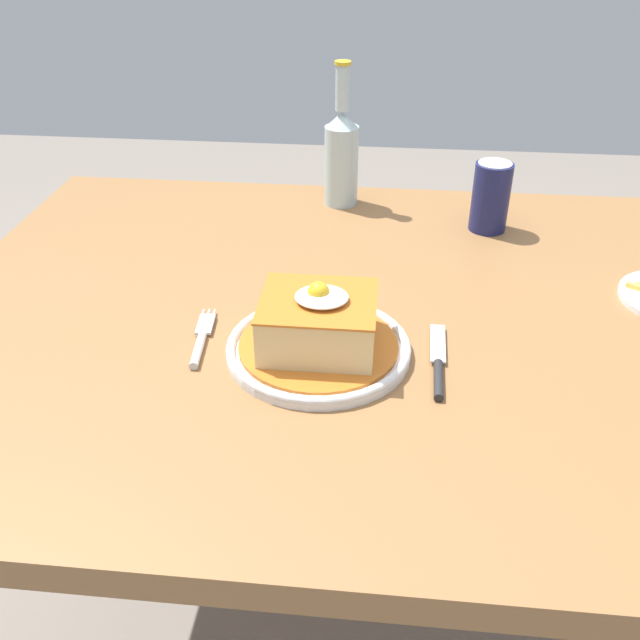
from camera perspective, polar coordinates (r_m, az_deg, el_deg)
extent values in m
plane|color=slate|center=(1.55, 2.20, -23.21)|extent=(6.00, 6.00, 0.00)
cube|color=olive|center=(1.05, 3.01, -0.06)|extent=(1.27, 0.97, 0.04)
cylinder|color=olive|center=(1.69, -15.63, -2.42)|extent=(0.07, 0.07, 0.70)
cylinder|color=olive|center=(1.67, 22.92, -4.53)|extent=(0.07, 0.07, 0.70)
cylinder|color=white|center=(0.94, -0.13, -2.46)|extent=(0.24, 0.24, 0.01)
torus|color=white|center=(0.93, -0.13, -2.09)|extent=(0.24, 0.24, 0.01)
cylinder|color=#C66B23|center=(0.93, -0.13, -2.06)|extent=(0.21, 0.21, 0.01)
cube|color=#E5C684|center=(0.91, -0.13, -0.23)|extent=(0.15, 0.13, 0.06)
cube|color=#C66B23|center=(0.89, -0.13, 1.59)|extent=(0.15, 0.13, 0.00)
ellipsoid|color=white|center=(0.89, 0.14, 1.89)|extent=(0.07, 0.06, 0.01)
sphere|color=yellow|center=(0.89, -0.13, 2.23)|extent=(0.03, 0.03, 0.03)
cylinder|color=silver|center=(0.95, -9.84, -2.42)|extent=(0.02, 0.08, 0.01)
cube|color=silver|center=(1.00, -9.26, -0.33)|extent=(0.03, 0.05, 0.00)
cylinder|color=silver|center=(1.02, -8.60, 0.42)|extent=(0.01, 0.03, 0.00)
cylinder|color=silver|center=(1.02, -9.05, 0.42)|extent=(0.01, 0.03, 0.00)
cylinder|color=silver|center=(1.02, -9.49, 0.43)|extent=(0.01, 0.03, 0.00)
cylinder|color=#262628|center=(0.89, 9.56, -4.80)|extent=(0.01, 0.08, 0.01)
cube|color=silver|center=(0.96, 9.52, -1.87)|extent=(0.02, 0.09, 0.00)
cylinder|color=#191E51|center=(1.29, 13.65, 9.63)|extent=(0.07, 0.07, 0.12)
cylinder|color=silver|center=(1.27, 14.01, 12.21)|extent=(0.06, 0.06, 0.00)
cylinder|color=#ADC6CC|center=(1.37, 1.73, 12.36)|extent=(0.06, 0.06, 0.15)
cone|color=#ADC6CC|center=(1.34, 1.79, 15.87)|extent=(0.06, 0.06, 0.03)
cylinder|color=#ADC6CC|center=(1.32, 1.84, 18.28)|extent=(0.03, 0.03, 0.08)
cylinder|color=gold|center=(1.31, 1.87, 20.10)|extent=(0.03, 0.03, 0.01)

